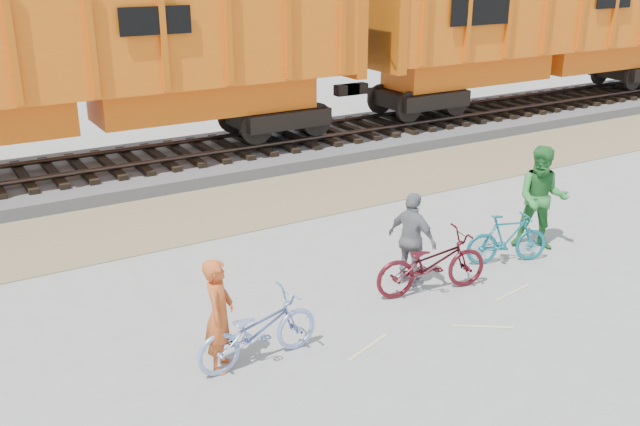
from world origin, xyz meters
The scene contains 12 objects.
ground centered at (0.00, 0.00, 0.00)m, with size 120.00×120.00×0.00m, color #9E9E99.
gravel_strip centered at (0.00, 5.50, 0.01)m, with size 120.00×3.00×0.02m, color #98855E.
ballast_bed centered at (0.00, 9.00, 0.15)m, with size 120.00×4.00×0.30m, color slate.
track centered at (0.00, 9.00, 0.47)m, with size 120.00×2.60×0.24m.
hopper_car_center centered at (-2.41, 9.00, 3.01)m, with size 14.00×3.13×4.65m.
hopper_car_right centered at (12.59, 9.00, 3.01)m, with size 14.00×3.13×4.65m.
bicycle_blue centered at (-2.48, -0.32, 0.47)m, with size 0.63×1.80×0.95m, color #859DDA.
bicycle_teal centered at (2.77, 0.35, 0.46)m, with size 0.43×1.52×0.92m, color #126676.
bicycle_maroon centered at (0.86, 0.13, 0.51)m, with size 0.68×1.95×1.02m, color #4A0E16.
person_solo centered at (-2.98, -0.22, 0.79)m, with size 0.57×0.38×1.58m, color #C55321.
person_man centered at (3.77, 0.55, 0.98)m, with size 0.95×0.74×1.96m, color #2A7730.
person_woman centered at (0.76, 0.53, 0.80)m, with size 0.94×0.39×1.60m, color slate.
Camera 1 is at (-6.08, -7.97, 5.24)m, focal length 40.00 mm.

